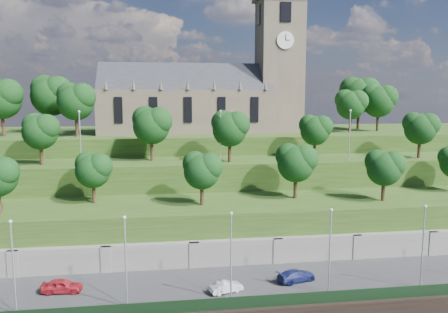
{
  "coord_description": "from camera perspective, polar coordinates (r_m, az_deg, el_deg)",
  "views": [
    {
      "loc": [
        -8.16,
        -37.57,
        21.84
      ],
      "look_at": [
        1.07,
        30.0,
        12.42
      ],
      "focal_mm": 35.0,
      "sensor_mm": 36.0,
      "label": 1
    }
  ],
  "objects": [
    {
      "name": "promenade",
      "position": [
        48.98,
        2.68,
        -17.32
      ],
      "size": [
        160.0,
        12.0,
        2.0
      ],
      "primitive_type": "cube",
      "color": "#2D2D30",
      "rests_on": "ground"
    },
    {
      "name": "fence",
      "position": [
        43.51,
        4.06,
        -18.39
      ],
      "size": [
        160.0,
        0.1,
        1.2
      ],
      "primitive_type": "cube",
      "color": "black",
      "rests_on": "promenade"
    },
    {
      "name": "retaining_wall",
      "position": [
        53.8,
        1.51,
        -13.2
      ],
      "size": [
        160.0,
        2.1,
        5.0
      ],
      "color": "slate",
      "rests_on": "ground"
    },
    {
      "name": "embankment_lower",
      "position": [
        58.93,
        0.56,
        -9.76
      ],
      "size": [
        160.0,
        12.0,
        8.0
      ],
      "primitive_type": "cube",
      "color": "#274316",
      "rests_on": "ground"
    },
    {
      "name": "embankment_upper",
      "position": [
        68.91,
        -0.77,
        -5.42
      ],
      "size": [
        160.0,
        10.0,
        12.0
      ],
      "primitive_type": "cube",
      "color": "#274316",
      "rests_on": "ground"
    },
    {
      "name": "hilltop",
      "position": [
        89.11,
        -2.42,
        -1.4
      ],
      "size": [
        160.0,
        32.0,
        15.0
      ],
      "primitive_type": "cube",
      "color": "#274316",
      "rests_on": "ground"
    },
    {
      "name": "church",
      "position": [
        84.03,
        -1.68,
        8.33
      ],
      "size": [
        38.6,
        12.35,
        27.6
      ],
      "color": "brown",
      "rests_on": "hilltop"
    },
    {
      "name": "trees_lower",
      "position": [
        57.24,
        2.79,
        -1.28
      ],
      "size": [
        66.58,
        8.6,
        7.54
      ],
      "color": "#321F13",
      "rests_on": "embankment_lower"
    },
    {
      "name": "trees_upper",
      "position": [
        66.66,
        0.14,
        3.9
      ],
      "size": [
        63.63,
        8.41,
        8.39
      ],
      "color": "#321F13",
      "rests_on": "embankment_upper"
    },
    {
      "name": "trees_hilltop",
      "position": [
        83.03,
        -3.01,
        7.83
      ],
      "size": [
        76.49,
        16.76,
        10.94
      ],
      "color": "#321F13",
      "rests_on": "hilltop"
    },
    {
      "name": "lamp_posts_promenade",
      "position": [
        43.14,
        0.93,
        -12.14
      ],
      "size": [
        60.36,
        0.36,
        8.9
      ],
      "color": "#B2B2B7",
      "rests_on": "promenade"
    },
    {
      "name": "lamp_posts_upper",
      "position": [
        64.31,
        -0.46,
        3.14
      ],
      "size": [
        40.36,
        0.36,
        7.87
      ],
      "color": "#B2B2B7",
      "rests_on": "embankment_upper"
    },
    {
      "name": "car_left",
      "position": [
        49.2,
        -20.39,
        -15.55
      ],
      "size": [
        4.15,
        1.85,
        1.39
      ],
      "primitive_type": "imported",
      "rotation": [
        0.0,
        0.0,
        1.52
      ],
      "color": "#A91C25",
      "rests_on": "promenade"
    },
    {
      "name": "car_middle",
      "position": [
        46.43,
        0.27,
        -16.65
      ],
      "size": [
        3.67,
        2.21,
        1.14
      ],
      "primitive_type": "imported",
      "rotation": [
        0.0,
        0.0,
        1.88
      ],
      "color": "silver",
      "rests_on": "promenade"
    },
    {
      "name": "car_right",
      "position": [
        49.48,
        9.42,
        -15.09
      ],
      "size": [
        4.69,
        2.99,
        1.27
      ],
      "primitive_type": "imported",
      "rotation": [
        0.0,
        0.0,
        1.87
      ],
      "color": "navy",
      "rests_on": "promenade"
    }
  ]
}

